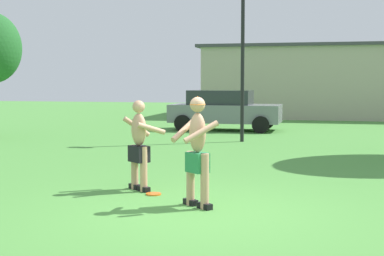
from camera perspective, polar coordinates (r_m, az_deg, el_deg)
name	(u,v)px	position (r m, az deg, el deg)	size (l,w,h in m)	color
ground_plane	(198,213)	(8.22, 0.64, -8.77)	(80.00, 80.00, 0.00)	#4C8E3D
player_with_cap	(197,147)	(8.41, 0.54, -1.95)	(0.75, 0.73, 1.71)	black
player_in_black	(139,143)	(9.76, -5.50, -1.61)	(0.82, 0.71, 1.60)	black
frisbee	(154,194)	(9.48, -4.01, -6.85)	(0.26, 0.26, 0.03)	orange
car_gray_mid_lot	(224,109)	(21.67, 3.36, 1.94)	(4.34, 2.09, 1.58)	slate
lamp_post	(243,31)	(17.66, 5.30, 9.97)	(0.60, 0.24, 5.72)	black
outbuilding_behind_lot	(339,81)	(30.87, 15.06, 4.69)	(14.55, 6.77, 3.82)	#B2A893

